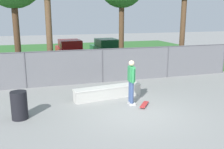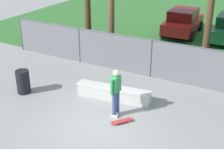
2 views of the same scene
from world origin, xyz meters
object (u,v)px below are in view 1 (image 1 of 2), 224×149
(concrete_ledge, at_px, (108,92))
(skateboarder, at_px, (131,81))
(car_green, at_px, (106,49))
(trash_bin, at_px, (19,105))
(skateboard, at_px, (144,105))
(car_red, at_px, (70,50))

(concrete_ledge, xyz_separation_m, skateboarder, (0.66, -1.06, 0.74))
(car_green, bearing_deg, concrete_ledge, -105.72)
(concrete_ledge, height_order, trash_bin, trash_bin)
(car_green, height_order, trash_bin, car_green)
(car_green, bearing_deg, skateboard, -98.60)
(car_green, distance_m, trash_bin, 12.98)
(car_red, relative_size, trash_bin, 4.28)
(concrete_ledge, relative_size, trash_bin, 3.12)
(concrete_ledge, bearing_deg, car_green, 74.28)
(trash_bin, bearing_deg, skateboarder, 2.94)
(car_green, bearing_deg, skateboarder, -101.03)
(skateboard, bearing_deg, trash_bin, 178.28)
(concrete_ledge, bearing_deg, trash_bin, -160.46)
(concrete_ledge, height_order, car_red, car_red)
(skateboard, distance_m, car_red, 11.55)
(skateboarder, relative_size, trash_bin, 1.83)
(trash_bin, bearing_deg, car_green, 60.42)
(skateboarder, distance_m, trash_bin, 4.29)
(car_green, bearing_deg, trash_bin, -119.58)
(skateboarder, xyz_separation_m, car_red, (-0.86, 11.09, -0.17))
(skateboarder, bearing_deg, car_green, 78.97)
(skateboard, height_order, car_red, car_red)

